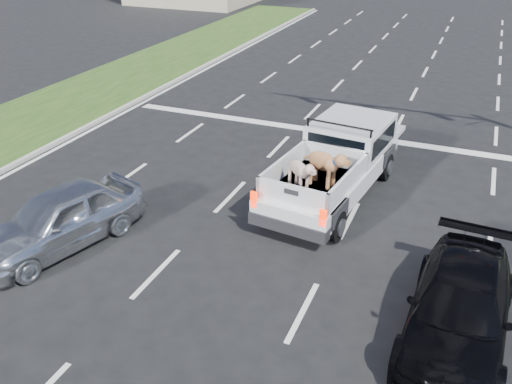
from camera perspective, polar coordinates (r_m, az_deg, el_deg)
ground at (r=11.96m, az=-3.20°, el=-10.42°), size 160.00×160.00×0.00m
road_markings at (r=17.22m, az=6.19°, el=2.20°), size 17.75×60.00×0.01m
grass_median_left at (r=22.54m, az=-23.64°, el=6.37°), size 5.00×60.00×0.10m
curb_left at (r=20.90m, az=-18.85°, el=5.72°), size 0.15×60.00×0.14m
pickup_truck at (r=15.46m, az=8.40°, el=3.08°), size 2.74×5.99×2.17m
silver_sedan at (r=13.93m, az=-19.99°, el=-2.62°), size 2.87×4.60×1.46m
black_coupe at (r=11.17m, az=20.61°, el=-11.34°), size 2.08×4.65×1.32m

